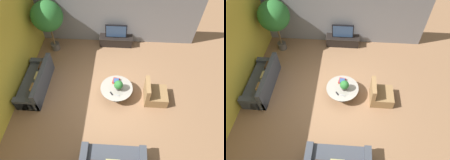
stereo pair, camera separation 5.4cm
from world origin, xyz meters
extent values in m
plane|color=#8C6647|center=(0.00, 0.00, 0.00)|extent=(24.00, 24.00, 0.00)
cube|color=slate|center=(0.00, 3.26, 1.50)|extent=(7.40, 0.12, 3.00)
cube|color=gold|center=(-3.26, 0.20, 1.50)|extent=(0.12, 7.40, 3.00)
cube|color=black|center=(0.20, 2.94, 0.22)|extent=(1.45, 0.48, 0.43)
cube|color=#2D2823|center=(0.20, 2.94, 0.42)|extent=(1.48, 0.50, 0.02)
cube|color=black|center=(0.20, 2.94, 0.74)|extent=(0.94, 0.08, 0.61)
cube|color=navy|center=(0.20, 2.90, 0.74)|extent=(0.86, 0.00, 0.55)
cube|color=black|center=(0.20, 2.94, 0.44)|extent=(0.28, 0.13, 0.02)
cylinder|color=black|center=(0.36, 0.09, 0.01)|extent=(0.63, 0.63, 0.02)
cylinder|color=black|center=(0.36, 0.09, 0.21)|extent=(0.10, 0.10, 0.43)
cylinder|color=gray|center=(0.36, 0.09, 0.43)|extent=(1.15, 1.15, 0.02)
cube|color=#3D424C|center=(-2.68, 0.27, 0.21)|extent=(0.84, 2.08, 0.42)
cube|color=#3D424C|center=(-2.34, 0.27, 0.63)|extent=(0.16, 2.08, 0.42)
cube|color=#3D424C|center=(-2.68, 1.21, 0.27)|extent=(0.84, 0.20, 0.54)
cube|color=#3D424C|center=(-2.68, -0.67, 0.27)|extent=(0.84, 0.20, 0.54)
cube|color=#422D1E|center=(-2.50, 0.76, 0.58)|extent=(0.13, 0.35, 0.32)
cube|color=tan|center=(-2.50, 0.27, 0.57)|extent=(0.13, 0.34, 0.31)
cube|color=olive|center=(-2.50, -0.23, 0.56)|extent=(0.13, 0.32, 0.29)
cube|color=#3D424C|center=(-0.45, -2.40, 0.27)|extent=(0.20, 0.84, 0.54)
cube|color=olive|center=(1.76, -0.01, 0.20)|extent=(0.80, 0.76, 0.40)
cube|color=olive|center=(1.43, -0.01, 0.63)|extent=(0.14, 0.76, 0.46)
cylinder|color=#514C47|center=(-2.49, 2.48, 0.15)|extent=(0.37, 0.37, 0.30)
cylinder|color=brown|center=(-2.49, 2.48, 0.69)|extent=(0.08, 0.08, 0.78)
ellipsoid|color=#286B2D|center=(-2.49, 2.48, 1.67)|extent=(1.24, 1.24, 1.18)
cylinder|color=#514C47|center=(0.42, 0.03, 0.50)|extent=(0.17, 0.17, 0.11)
sphere|color=#286B2D|center=(0.42, 0.03, 0.69)|extent=(0.32, 0.32, 0.32)
cube|color=gold|center=(0.32, 0.36, 0.46)|extent=(0.28, 0.28, 0.04)
cube|color=#A32823|center=(0.32, 0.36, 0.50)|extent=(0.29, 0.31, 0.03)
cube|color=#2D4C84|center=(0.33, 0.35, 0.53)|extent=(0.19, 0.19, 0.04)
cube|color=black|center=(0.19, -0.18, 0.45)|extent=(0.13, 0.15, 0.02)
cube|color=gray|center=(0.39, -0.24, 0.45)|extent=(0.16, 0.09, 0.02)
camera|label=1|loc=(0.45, -4.18, 6.09)|focal=32.00mm
camera|label=2|loc=(0.51, -4.18, 6.09)|focal=32.00mm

